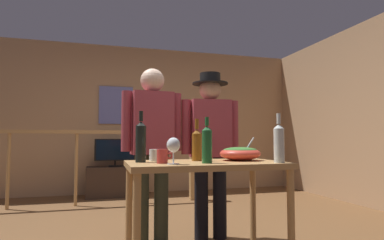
{
  "coord_description": "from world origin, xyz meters",
  "views": [
    {
      "loc": [
        -0.62,
        -3.01,
        0.93
      ],
      "look_at": [
        0.09,
        -0.47,
        1.09
      ],
      "focal_mm": 29.72,
      "sensor_mm": 36.0,
      "label": 1
    }
  ],
  "objects_px": {
    "stair_railing": "(118,154)",
    "flat_screen_tv": "(115,150)",
    "person_standing_left": "(152,140)",
    "wine_bottle_green": "(207,144)",
    "wine_bottle_clear": "(279,142)",
    "wine_bottle_amber": "(197,144)",
    "mug_white": "(156,155)",
    "tv_console": "(115,182)",
    "serving_table": "(205,176)",
    "wine_glass": "(173,146)",
    "mug_red": "(163,156)",
    "salad_bowl": "(240,153)",
    "wine_bottle_dark": "(141,141)",
    "person_standing_right": "(210,140)",
    "framed_picture": "(116,105)"
  },
  "relations": [
    {
      "from": "stair_railing",
      "to": "flat_screen_tv",
      "type": "xyz_separation_m",
      "value": [
        -0.02,
        0.58,
        0.03
      ]
    },
    {
      "from": "stair_railing",
      "to": "person_standing_left",
      "type": "distance_m",
      "value": 1.95
    },
    {
      "from": "wine_bottle_green",
      "to": "stair_railing",
      "type": "bearing_deg",
      "value": 99.38
    },
    {
      "from": "wine_bottle_green",
      "to": "wine_bottle_clear",
      "type": "distance_m",
      "value": 0.5
    },
    {
      "from": "wine_bottle_amber",
      "to": "person_standing_left",
      "type": "bearing_deg",
      "value": 112.57
    },
    {
      "from": "wine_bottle_green",
      "to": "mug_white",
      "type": "xyz_separation_m",
      "value": [
        -0.3,
        0.32,
        -0.09
      ]
    },
    {
      "from": "wine_bottle_clear",
      "to": "mug_white",
      "type": "distance_m",
      "value": 0.9
    },
    {
      "from": "wine_bottle_green",
      "to": "tv_console",
      "type": "bearing_deg",
      "value": 98.02
    },
    {
      "from": "serving_table",
      "to": "wine_bottle_amber",
      "type": "distance_m",
      "value": 0.25
    },
    {
      "from": "wine_glass",
      "to": "mug_red",
      "type": "relative_size",
      "value": 1.58
    },
    {
      "from": "flat_screen_tv",
      "to": "serving_table",
      "type": "height_order",
      "value": "flat_screen_tv"
    },
    {
      "from": "stair_railing",
      "to": "salad_bowl",
      "type": "xyz_separation_m",
      "value": [
        0.79,
        -2.57,
        0.11
      ]
    },
    {
      "from": "wine_bottle_dark",
      "to": "wine_bottle_clear",
      "type": "bearing_deg",
      "value": -18.61
    },
    {
      "from": "salad_bowl",
      "to": "wine_bottle_amber",
      "type": "distance_m",
      "value": 0.34
    },
    {
      "from": "flat_screen_tv",
      "to": "wine_glass",
      "type": "xyz_separation_m",
      "value": [
        0.24,
        -3.4,
        0.13
      ]
    },
    {
      "from": "tv_console",
      "to": "mug_red",
      "type": "bearing_deg",
      "value": -86.79
    },
    {
      "from": "wine_bottle_dark",
      "to": "wine_bottle_amber",
      "type": "relative_size",
      "value": 1.14
    },
    {
      "from": "stair_railing",
      "to": "mug_red",
      "type": "xyz_separation_m",
      "value": [
        0.17,
        -2.71,
        0.1
      ]
    },
    {
      "from": "mug_white",
      "to": "wine_bottle_green",
      "type": "bearing_deg",
      "value": -46.87
    },
    {
      "from": "wine_glass",
      "to": "wine_bottle_green",
      "type": "distance_m",
      "value": 0.25
    },
    {
      "from": "flat_screen_tv",
      "to": "wine_bottle_amber",
      "type": "height_order",
      "value": "wine_bottle_amber"
    },
    {
      "from": "person_standing_left",
      "to": "person_standing_right",
      "type": "bearing_deg",
      "value": 175.82
    },
    {
      "from": "wine_bottle_amber",
      "to": "person_standing_right",
      "type": "xyz_separation_m",
      "value": [
        0.31,
        0.6,
        0.03
      ]
    },
    {
      "from": "wine_bottle_dark",
      "to": "wine_bottle_amber",
      "type": "height_order",
      "value": "wine_bottle_dark"
    },
    {
      "from": "mug_red",
      "to": "wine_bottle_amber",
      "type": "bearing_deg",
      "value": 31.88
    },
    {
      "from": "framed_picture",
      "to": "stair_railing",
      "type": "height_order",
      "value": "framed_picture"
    },
    {
      "from": "mug_red",
      "to": "mug_white",
      "type": "height_order",
      "value": "mug_red"
    },
    {
      "from": "mug_red",
      "to": "person_standing_right",
      "type": "height_order",
      "value": "person_standing_right"
    },
    {
      "from": "serving_table",
      "to": "wine_glass",
      "type": "height_order",
      "value": "wine_glass"
    },
    {
      "from": "wine_bottle_green",
      "to": "wine_bottle_amber",
      "type": "bearing_deg",
      "value": 89.49
    },
    {
      "from": "mug_white",
      "to": "person_standing_left",
      "type": "relative_size",
      "value": 0.08
    },
    {
      "from": "wine_bottle_dark",
      "to": "person_standing_right",
      "type": "xyz_separation_m",
      "value": [
        0.74,
        0.64,
        0.0
      ]
    },
    {
      "from": "wine_bottle_amber",
      "to": "mug_white",
      "type": "relative_size",
      "value": 2.53
    },
    {
      "from": "stair_railing",
      "to": "wine_bottle_green",
      "type": "bearing_deg",
      "value": -80.62
    },
    {
      "from": "salad_bowl",
      "to": "person_standing_left",
      "type": "bearing_deg",
      "value": 132.24
    },
    {
      "from": "wine_bottle_dark",
      "to": "mug_white",
      "type": "height_order",
      "value": "wine_bottle_dark"
    },
    {
      "from": "stair_railing",
      "to": "wine_glass",
      "type": "bearing_deg",
      "value": -85.61
    },
    {
      "from": "salad_bowl",
      "to": "wine_glass",
      "type": "distance_m",
      "value": 0.63
    },
    {
      "from": "stair_railing",
      "to": "tv_console",
      "type": "distance_m",
      "value": 0.78
    },
    {
      "from": "wine_bottle_dark",
      "to": "person_standing_left",
      "type": "distance_m",
      "value": 0.66
    },
    {
      "from": "framed_picture",
      "to": "wine_glass",
      "type": "relative_size",
      "value": 3.81
    },
    {
      "from": "wine_bottle_amber",
      "to": "salad_bowl",
      "type": "bearing_deg",
      "value": -7.14
    },
    {
      "from": "tv_console",
      "to": "flat_screen_tv",
      "type": "relative_size",
      "value": 1.37
    },
    {
      "from": "framed_picture",
      "to": "flat_screen_tv",
      "type": "relative_size",
      "value": 1.0
    },
    {
      "from": "tv_console",
      "to": "wine_glass",
      "type": "xyz_separation_m",
      "value": [
        0.24,
        -3.43,
        0.65
      ]
    },
    {
      "from": "wine_bottle_clear",
      "to": "salad_bowl",
      "type": "bearing_deg",
      "value": 117.31
    },
    {
      "from": "serving_table",
      "to": "mug_red",
      "type": "relative_size",
      "value": 10.13
    },
    {
      "from": "mug_red",
      "to": "salad_bowl",
      "type": "bearing_deg",
      "value": 12.67
    },
    {
      "from": "framed_picture",
      "to": "wine_bottle_clear",
      "type": "relative_size",
      "value": 1.94
    },
    {
      "from": "wine_glass",
      "to": "wine_bottle_dark",
      "type": "height_order",
      "value": "wine_bottle_dark"
    }
  ]
}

